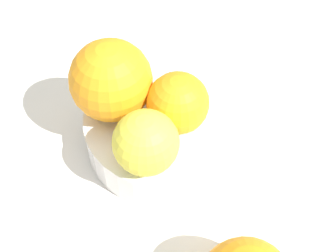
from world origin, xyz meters
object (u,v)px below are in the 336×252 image
(fruit_bowl, at_px, (168,129))
(orange_in_bowl_1, at_px, (178,103))
(orange_in_bowl_2, at_px, (146,143))
(orange_in_bowl_0, at_px, (112,78))

(fruit_bowl, distance_m, orange_in_bowl_1, 0.06)
(fruit_bowl, relative_size, orange_in_bowl_1, 2.84)
(orange_in_bowl_1, height_order, orange_in_bowl_2, same)
(orange_in_bowl_0, height_order, orange_in_bowl_1, orange_in_bowl_0)
(fruit_bowl, xyz_separation_m, orange_in_bowl_0, (-0.06, 0.00, 0.06))
(orange_in_bowl_1, bearing_deg, fruit_bowl, 144.08)
(fruit_bowl, distance_m, orange_in_bowl_2, 0.08)
(orange_in_bowl_1, relative_size, orange_in_bowl_2, 1.00)
(orange_in_bowl_0, bearing_deg, orange_in_bowl_2, -53.46)
(orange_in_bowl_0, relative_size, orange_in_bowl_1, 1.34)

